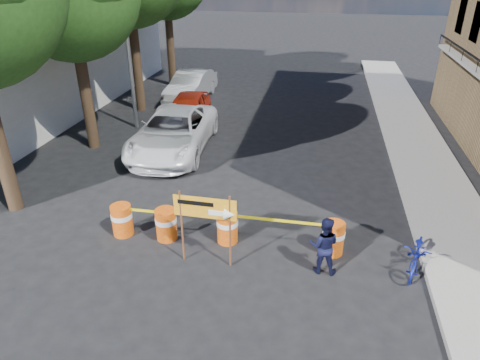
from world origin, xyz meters
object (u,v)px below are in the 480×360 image
at_px(barrel_far_left, 122,219).
at_px(barrel_far_right, 333,237).
at_px(barrel_mid_left, 166,224).
at_px(bicycle, 421,240).
at_px(detour_sign, 214,214).
at_px(barrel_mid_right, 227,226).
at_px(sedan_silver, 191,86).
at_px(pedestrian, 324,245).
at_px(sedan_red, 188,110).
at_px(suv_white, 173,132).

bearing_deg(barrel_far_left, barrel_far_right, 2.11).
bearing_deg(barrel_mid_left, bicycle, -1.11).
bearing_deg(barrel_far_right, detour_sign, -160.55).
distance_m(barrel_far_left, barrel_mid_right, 2.93).
bearing_deg(sedan_silver, pedestrian, -58.15).
distance_m(barrel_mid_left, bicycle, 6.47).
xyz_separation_m(barrel_mid_right, pedestrian, (2.54, -0.78, 0.28)).
distance_m(barrel_mid_right, sedan_red, 9.52).
height_order(barrel_far_left, barrel_far_right, same).
bearing_deg(barrel_far_right, pedestrian, -107.74).
xyz_separation_m(barrel_far_left, detour_sign, (2.82, -0.81, 0.99)).
height_order(barrel_far_left, sedan_red, sedan_red).
xyz_separation_m(barrel_mid_left, suv_white, (-1.76, 5.89, 0.33)).
bearing_deg(barrel_mid_left, suv_white, 106.66).
bearing_deg(sedan_red, bicycle, -51.72).
xyz_separation_m(barrel_far_left, sedan_red, (-0.84, 8.95, 0.26)).
xyz_separation_m(sedan_red, sedan_silver, (-1.03, 3.98, 0.04)).
bearing_deg(suv_white, sedan_silver, 98.22).
relative_size(barrel_mid_left, bicycle, 0.52).
bearing_deg(bicycle, suv_white, 160.94).
bearing_deg(sedan_silver, sedan_red, -72.09).
distance_m(pedestrian, bicycle, 2.32).
relative_size(sedan_red, sedan_silver, 0.92).
bearing_deg(detour_sign, sedan_silver, 110.24).
bearing_deg(barrel_mid_right, bicycle, -3.70).
height_order(detour_sign, bicycle, detour_sign).
height_order(barrel_far_left, barrel_mid_right, same).
relative_size(pedestrian, sedan_red, 0.35).
height_order(barrel_far_right, detour_sign, detour_sign).
relative_size(barrel_far_left, sedan_silver, 0.19).
distance_m(barrel_far_left, sedan_red, 8.99).
xyz_separation_m(suv_white, sedan_silver, (-1.38, 7.02, -0.04)).
relative_size(barrel_mid_right, detour_sign, 0.45).
height_order(barrel_mid_left, sedan_red, sedan_red).
bearing_deg(barrel_far_right, barrel_far_left, -177.89).
distance_m(barrel_mid_left, barrel_far_right, 4.45).
distance_m(barrel_mid_left, sedan_red, 9.18).
height_order(bicycle, sedan_red, bicycle).
bearing_deg(barrel_mid_left, barrel_mid_right, 6.41).
xyz_separation_m(barrel_mid_right, barrel_far_right, (2.79, 0.00, 0.00)).
xyz_separation_m(barrel_mid_left, barrel_mid_right, (1.66, 0.19, 0.00)).
relative_size(bicycle, sedan_red, 0.40).
bearing_deg(bicycle, sedan_red, 150.55).
distance_m(barrel_mid_right, sedan_silver, 13.60).
bearing_deg(barrel_far_right, barrel_mid_right, -179.91).
relative_size(pedestrian, sedan_silver, 0.32).
distance_m(detour_sign, sedan_silver, 14.53).
bearing_deg(pedestrian, sedan_red, -54.22).
bearing_deg(suv_white, barrel_mid_left, -76.24).
height_order(bicycle, sedan_silver, bicycle).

